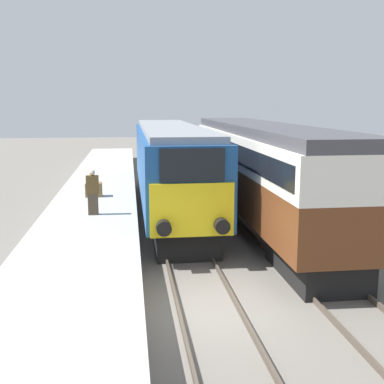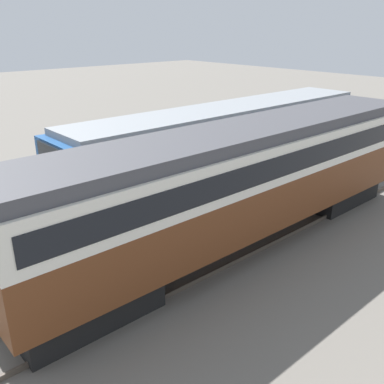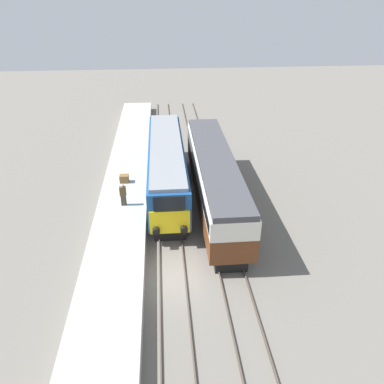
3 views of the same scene
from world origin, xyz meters
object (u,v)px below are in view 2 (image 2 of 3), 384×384
(locomotive, at_px, (228,147))
(person_on_platform, at_px, (113,159))
(passenger_carriage, at_px, (244,176))
(luggage_crate, at_px, (175,155))

(locomotive, height_order, person_on_platform, locomotive)
(passenger_carriage, height_order, luggage_crate, passenger_carriage)
(passenger_carriage, relative_size, luggage_crate, 22.87)
(passenger_carriage, relative_size, person_on_platform, 9.64)
(locomotive, bearing_deg, person_on_platform, -130.93)
(locomotive, height_order, luggage_crate, locomotive)
(passenger_carriage, height_order, person_on_platform, passenger_carriage)
(luggage_crate, bearing_deg, passenger_carriage, -21.65)
(locomotive, xyz_separation_m, person_on_platform, (-3.14, -3.62, -0.52))
(person_on_platform, bearing_deg, locomotive, 49.07)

